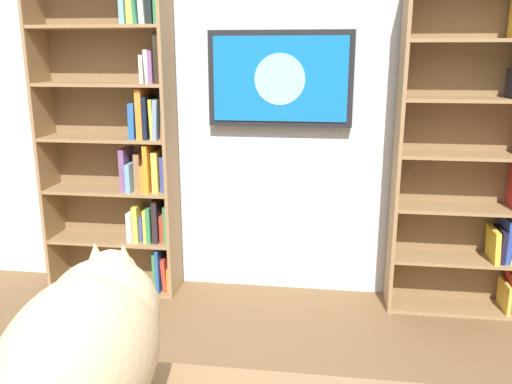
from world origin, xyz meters
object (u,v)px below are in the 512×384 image
at_px(bookshelf_right, 123,137).
at_px(cat, 89,343).
at_px(bookshelf_left, 495,154).
at_px(wall_mounted_tv, 280,79).

bearing_deg(bookshelf_right, cat, 109.51).
bearing_deg(bookshelf_left, cat, 55.61).
distance_m(bookshelf_left, wall_mounted_tv, 1.36).
relative_size(wall_mounted_tv, cat, 1.31).
xyz_separation_m(bookshelf_right, cat, (-0.78, 2.21, -0.13)).
distance_m(bookshelf_right, wall_mounted_tv, 1.08).
relative_size(bookshelf_left, cat, 2.89).
height_order(bookshelf_left, wall_mounted_tv, bookshelf_left).
xyz_separation_m(wall_mounted_tv, cat, (0.22, 2.29, -0.50)).
bearing_deg(bookshelf_right, bookshelf_left, 179.94).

